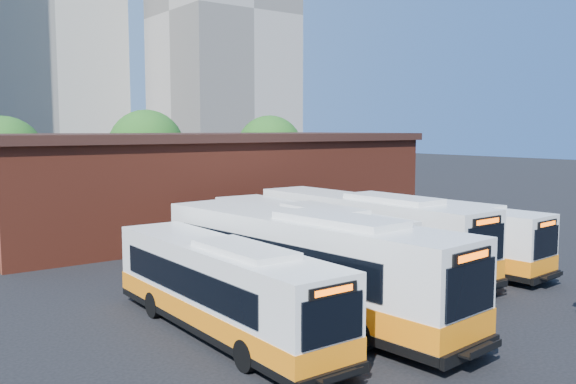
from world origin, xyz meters
TOP-DOWN VIEW (x-y plane):
  - ground at (0.00, 0.00)m, footprint 220.00×220.00m
  - bus_farwest at (-10.01, 0.99)m, footprint 2.48×11.56m
  - bus_west at (-6.57, 0.98)m, footprint 4.11×14.08m
  - bus_midwest at (-3.13, 5.44)m, footprint 3.01×12.51m
  - bus_mideast at (0.22, 4.79)m, footprint 3.11×13.58m
  - bus_east at (3.56, 3.55)m, footprint 3.29×11.94m
  - depot_building at (0.00, 20.00)m, footprint 28.60×12.60m
  - tree_west at (-10.00, 32.00)m, footprint 6.00×6.00m
  - tree_mid at (2.00, 34.00)m, footprint 6.56×6.56m
  - tree_east at (13.00, 31.00)m, footprint 6.24×6.24m
  - tower_right at (30.00, 68.00)m, footprint 18.00×18.00m

SIDE VIEW (x-z plane):
  - ground at x=0.00m, z-range 0.00..0.00m
  - bus_farwest at x=-10.01m, z-range -0.14..3.00m
  - bus_east at x=3.56m, z-range -0.15..3.07m
  - bus_midwest at x=-3.13m, z-range -0.16..3.23m
  - bus_mideast at x=0.22m, z-range -0.17..3.51m
  - bus_west at x=-6.57m, z-range -0.17..3.61m
  - depot_building at x=0.00m, z-range 0.06..6.46m
  - tree_west at x=-10.00m, z-range 0.82..8.47m
  - tree_east at x=13.00m, z-range 0.85..8.81m
  - tree_mid at x=2.00m, z-range 0.90..9.26m
  - tower_right at x=30.00m, z-range -0.26..48.94m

